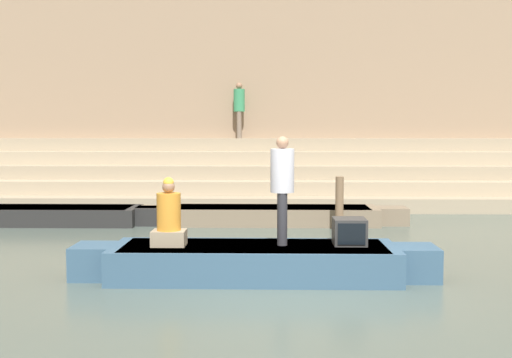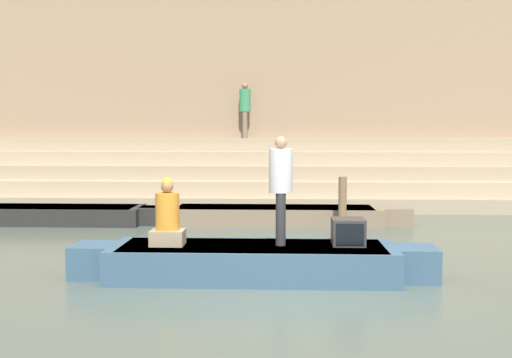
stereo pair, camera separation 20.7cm
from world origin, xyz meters
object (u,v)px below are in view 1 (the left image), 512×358
Objects in this scene: rowboat_main at (254,261)px; person_standing at (282,183)px; moored_boat_distant at (271,215)px; tv_set at (349,231)px; person_on_steps at (239,106)px; person_rowing at (169,219)px; mooring_post at (339,204)px; moored_boat_shore at (39,215)px.

person_standing is at bearing 18.54° from rowboat_main.
tv_set is at bearing -79.59° from moored_boat_distant.
person_standing reaches higher than tv_set.
person_on_steps reaches higher than person_standing.
person_on_steps is at bearing 99.74° from moored_boat_distant.
tv_set is at bearing 1.11° from person_rowing.
mooring_post reaches higher than moored_boat_distant.
person_on_steps reaches higher than moored_boat_shore.
moored_boat_shore is at bearing 179.09° from moored_boat_distant.
person_rowing is 6.54m from moored_boat_shore.
moored_boat_shore is (-3.96, 5.15, -0.68)m from person_rowing.
moored_boat_shore is 3.49× the size of person_on_steps.
person_rowing is at bearing 177.90° from tv_set.
person_on_steps is (4.51, 4.79, 2.75)m from moored_boat_shore.
person_on_steps is at bearing 83.64° from person_standing.
person_rowing reaches higher than moored_boat_shore.
person_standing is 1.78m from person_rowing.
person_standing is 1.25m from tv_set.
tv_set is (1.43, 0.11, 0.43)m from rowboat_main.
person_rowing is 5.19m from mooring_post.
moored_boat_shore is at bearing 138.07° from tv_set.
mooring_post is at bearing -7.64° from moored_boat_shore.
person_standing is (0.42, 0.13, 1.17)m from rowboat_main.
moored_boat_shore is 4.97× the size of mooring_post.
tv_set is 8.36m from moored_boat_shore.
moored_boat_shore is 0.94× the size of moored_boat_distant.
moored_boat_shore is (-5.65, 4.99, -1.21)m from person_standing.
person_rowing is at bearing -125.71° from mooring_post.
moored_boat_distant is 3.70× the size of person_on_steps.
tv_set is at bearing 5.16° from rowboat_main.
moored_boat_shore is at bearing 125.53° from person_standing.
person_rowing reaches higher than tv_set.
rowboat_main is 10.31m from person_on_steps.
tv_set is 0.28× the size of person_on_steps.
person_standing is 0.94× the size of person_on_steps.
tv_set is (1.01, -0.02, -0.73)m from person_standing.
mooring_post is (1.33, 4.05, -0.82)m from person_standing.
moored_boat_shore is (-6.67, 5.02, -0.48)m from tv_set.
rowboat_main is 4.55m from mooring_post.
rowboat_main is 5.31× the size of person_rowing.
person_on_steps is at bearing 46.80° from moored_boat_shore.
mooring_post reaches higher than rowboat_main.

